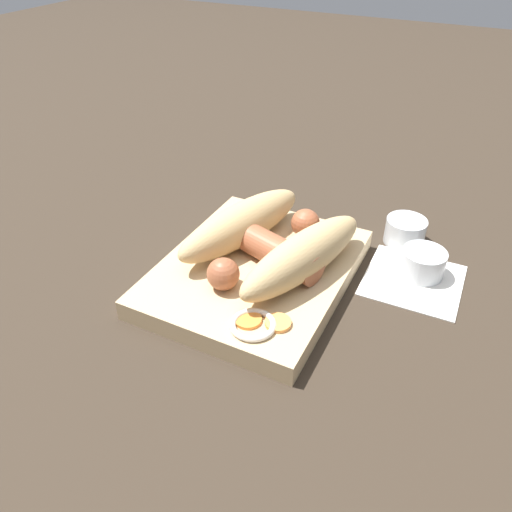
{
  "coord_description": "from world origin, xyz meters",
  "views": [
    {
      "loc": [
        0.38,
        0.19,
        0.34
      ],
      "look_at": [
        0.0,
        0.0,
        0.03
      ],
      "focal_mm": 35.0,
      "sensor_mm": 36.0,
      "label": 1
    }
  ],
  "objects_px": {
    "bread_roll": "(271,239)",
    "condiment_cup_far": "(405,232)",
    "food_tray": "(256,272)",
    "sausage": "(267,247)",
    "condiment_cup_near": "(422,265)"
  },
  "relations": [
    {
      "from": "bread_roll",
      "to": "condiment_cup_far",
      "type": "height_order",
      "value": "bread_roll"
    },
    {
      "from": "food_tray",
      "to": "sausage",
      "type": "xyz_separation_m",
      "value": [
        -0.01,
        0.01,
        0.03
      ]
    },
    {
      "from": "food_tray",
      "to": "bread_roll",
      "type": "height_order",
      "value": "bread_roll"
    },
    {
      "from": "sausage",
      "to": "condiment_cup_near",
      "type": "xyz_separation_m",
      "value": [
        -0.08,
        0.15,
        -0.03
      ]
    },
    {
      "from": "condiment_cup_near",
      "to": "food_tray",
      "type": "bearing_deg",
      "value": -60.32
    },
    {
      "from": "food_tray",
      "to": "sausage",
      "type": "bearing_deg",
      "value": 149.87
    },
    {
      "from": "bread_roll",
      "to": "condiment_cup_far",
      "type": "relative_size",
      "value": 4.38
    },
    {
      "from": "bread_roll",
      "to": "sausage",
      "type": "relative_size",
      "value": 1.33
    },
    {
      "from": "condiment_cup_near",
      "to": "sausage",
      "type": "bearing_deg",
      "value": -62.74
    },
    {
      "from": "condiment_cup_far",
      "to": "food_tray",
      "type": "bearing_deg",
      "value": -40.73
    },
    {
      "from": "food_tray",
      "to": "condiment_cup_near",
      "type": "height_order",
      "value": "condiment_cup_near"
    },
    {
      "from": "sausage",
      "to": "condiment_cup_near",
      "type": "bearing_deg",
      "value": 117.26
    },
    {
      "from": "food_tray",
      "to": "condiment_cup_near",
      "type": "distance_m",
      "value": 0.18
    },
    {
      "from": "sausage",
      "to": "condiment_cup_near",
      "type": "height_order",
      "value": "sausage"
    },
    {
      "from": "bread_roll",
      "to": "condiment_cup_far",
      "type": "bearing_deg",
      "value": 137.73
    }
  ]
}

